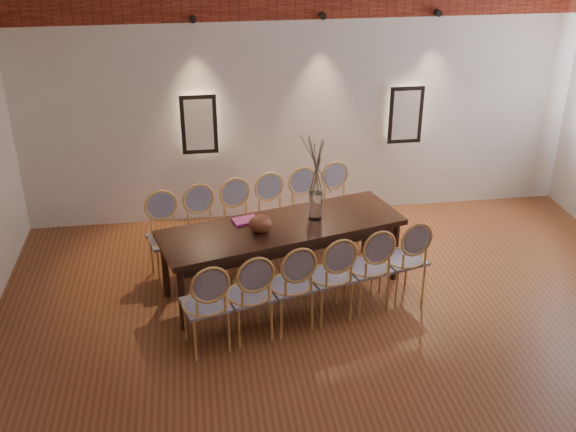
{
  "coord_description": "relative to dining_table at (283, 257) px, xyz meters",
  "views": [
    {
      "loc": [
        -1.37,
        -4.48,
        3.91
      ],
      "look_at": [
        -0.52,
        1.28,
        1.05
      ],
      "focal_mm": 42.0,
      "sensor_mm": 36.0,
      "label": 1
    }
  ],
  "objects": [
    {
      "name": "floor",
      "position": [
        0.52,
        -1.68,
        -0.39
      ],
      "size": [
        7.0,
        7.0,
        0.02
      ],
      "primitive_type": "cube",
      "color": "brown",
      "rests_on": "ground"
    },
    {
      "name": "wall_back",
      "position": [
        0.52,
        1.87,
        1.62
      ],
      "size": [
        7.0,
        0.1,
        4.0
      ],
      "primitive_type": "cube",
      "color": "silver",
      "rests_on": "ground"
    },
    {
      "name": "niche_left",
      "position": [
        -0.78,
        1.77,
        0.93
      ],
      "size": [
        0.36,
        0.06,
        0.66
      ],
      "primitive_type": "cube",
      "color": "#FFEAC6",
      "rests_on": "wall_back"
    },
    {
      "name": "niche_right",
      "position": [
        1.82,
        1.77,
        0.93
      ],
      "size": [
        0.36,
        0.06,
        0.66
      ],
      "primitive_type": "cube",
      "color": "#FFEAC6",
      "rests_on": "wall_back"
    },
    {
      "name": "spot_fixture_left",
      "position": [
        -0.78,
        1.74,
        2.17
      ],
      "size": [
        0.08,
        0.1,
        0.08
      ],
      "primitive_type": "cylinder",
      "rotation": [
        1.57,
        0.0,
        0.0
      ],
      "color": "black",
      "rests_on": "wall_back"
    },
    {
      "name": "spot_fixture_mid",
      "position": [
        0.72,
        1.74,
        2.17
      ],
      "size": [
        0.08,
        0.1,
        0.08
      ],
      "primitive_type": "cylinder",
      "rotation": [
        1.57,
        0.0,
        0.0
      ],
      "color": "black",
      "rests_on": "wall_back"
    },
    {
      "name": "spot_fixture_right",
      "position": [
        2.12,
        1.74,
        2.17
      ],
      "size": [
        0.08,
        0.1,
        0.08
      ],
      "primitive_type": "cylinder",
      "rotation": [
        1.57,
        0.0,
        0.0
      ],
      "color": "black",
      "rests_on": "wall_back"
    },
    {
      "name": "dining_table",
      "position": [
        0.0,
        0.0,
        0.0
      ],
      "size": [
        2.66,
        1.45,
        0.75
      ],
      "primitive_type": "cube",
      "rotation": [
        0.0,
        0.0,
        0.26
      ],
      "color": "black",
      "rests_on": "floor"
    },
    {
      "name": "chair_near_a",
      "position": [
        -0.84,
        -0.94,
        0.09
      ],
      "size": [
        0.54,
        0.54,
        0.94
      ],
      "primitive_type": null,
      "rotation": [
        0.0,
        0.0,
        0.26
      ],
      "color": "tan",
      "rests_on": "floor"
    },
    {
      "name": "chair_near_b",
      "position": [
        -0.43,
        -0.83,
        0.09
      ],
      "size": [
        0.54,
        0.54,
        0.94
      ],
      "primitive_type": null,
      "rotation": [
        0.0,
        0.0,
        0.26
      ],
      "color": "tan",
      "rests_on": "floor"
    },
    {
      "name": "chair_near_c",
      "position": [
        -0.03,
        -0.72,
        0.09
      ],
      "size": [
        0.54,
        0.54,
        0.94
      ],
      "primitive_type": null,
      "rotation": [
        0.0,
        0.0,
        0.26
      ],
      "color": "tan",
      "rests_on": "floor"
    },
    {
      "name": "chair_near_d",
      "position": [
        0.38,
        -0.61,
        0.09
      ],
      "size": [
        0.54,
        0.54,
        0.94
      ],
      "primitive_type": null,
      "rotation": [
        0.0,
        0.0,
        0.26
      ],
      "color": "tan",
      "rests_on": "floor"
    },
    {
      "name": "chair_near_e",
      "position": [
        0.79,
        -0.5,
        0.09
      ],
      "size": [
        0.54,
        0.54,
        0.94
      ],
      "primitive_type": null,
      "rotation": [
        0.0,
        0.0,
        0.26
      ],
      "color": "tan",
      "rests_on": "floor"
    },
    {
      "name": "chair_near_f",
      "position": [
        1.2,
        -0.39,
        0.09
      ],
      "size": [
        0.54,
        0.54,
        0.94
      ],
      "primitive_type": null,
      "rotation": [
        0.0,
        0.0,
        0.26
      ],
      "color": "tan",
      "rests_on": "floor"
    },
    {
      "name": "chair_far_a",
      "position": [
        -1.2,
        0.39,
        0.09
      ],
      "size": [
        0.54,
        0.54,
        0.94
      ],
      "primitive_type": null,
      "rotation": [
        0.0,
        0.0,
        3.4
      ],
      "color": "tan",
      "rests_on": "floor"
    },
    {
      "name": "chair_far_b",
      "position": [
        -0.79,
        0.5,
        0.09
      ],
      "size": [
        0.54,
        0.54,
        0.94
      ],
      "primitive_type": null,
      "rotation": [
        0.0,
        0.0,
        3.4
      ],
      "color": "tan",
      "rests_on": "floor"
    },
    {
      "name": "chair_far_c",
      "position": [
        -0.38,
        0.61,
        0.09
      ],
      "size": [
        0.54,
        0.54,
        0.94
      ],
      "primitive_type": null,
      "rotation": [
        0.0,
        0.0,
        3.4
      ],
      "color": "tan",
      "rests_on": "floor"
    },
    {
      "name": "chair_far_d",
      "position": [
        0.03,
        0.72,
        0.09
      ],
      "size": [
        0.54,
        0.54,
        0.94
      ],
      "primitive_type": null,
      "rotation": [
        0.0,
        0.0,
        3.4
      ],
      "color": "tan",
      "rests_on": "floor"
    },
    {
      "name": "chair_far_e",
      "position": [
        0.43,
        0.83,
        0.09
      ],
      "size": [
        0.54,
        0.54,
        0.94
      ],
      "primitive_type": null,
      "rotation": [
        0.0,
        0.0,
        3.4
      ],
      "color": "tan",
      "rests_on": "floor"
    },
    {
      "name": "chair_far_f",
      "position": [
        0.84,
        0.94,
        0.09
      ],
      "size": [
        0.54,
        0.54,
        0.94
      ],
      "primitive_type": null,
      "rotation": [
        0.0,
        0.0,
        3.4
      ],
      "color": "tan",
      "rests_on": "floor"
    },
    {
      "name": "vase",
      "position": [
        0.36,
        0.1,
        0.53
      ],
      "size": [
        0.14,
        0.14,
        0.3
      ],
      "primitive_type": "cylinder",
      "color": "silver",
      "rests_on": "dining_table"
    },
    {
      "name": "dried_branches",
      "position": [
        0.36,
        0.1,
        0.98
      ],
      "size": [
        0.5,
        0.5,
        0.7
      ],
      "primitive_type": null,
      "color": "#4C4430",
      "rests_on": "vase"
    },
    {
      "name": "bowl",
      "position": [
        -0.24,
        -0.12,
        0.46
      ],
      "size": [
        0.24,
        0.24,
        0.18
      ],
      "primitive_type": "ellipsoid",
      "color": "brown",
      "rests_on": "dining_table"
    },
    {
      "name": "book",
      "position": [
        -0.37,
        0.13,
        0.39
      ],
      "size": [
        0.3,
        0.24,
        0.03
      ],
      "primitive_type": "cube",
      "rotation": [
        0.0,
        0.0,
        0.26
      ],
      "color": "#962776",
      "rests_on": "dining_table"
    }
  ]
}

